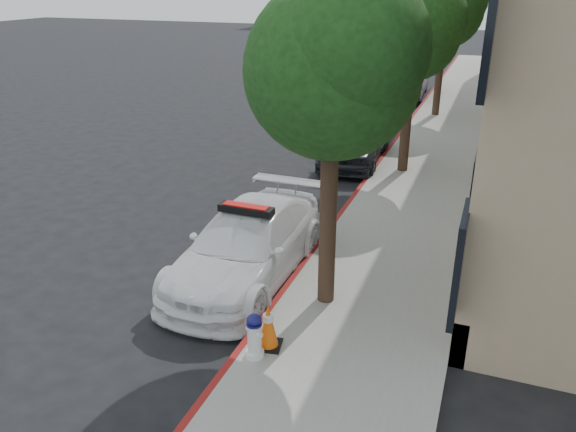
# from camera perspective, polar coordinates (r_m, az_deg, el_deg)

# --- Properties ---
(ground) EXTENTS (120.00, 120.00, 0.00)m
(ground) POSITION_cam_1_polar(r_m,az_deg,el_deg) (13.08, -5.80, -2.29)
(ground) COLOR black
(ground) RESTS_ON ground
(sidewalk) EXTENTS (3.20, 50.00, 0.15)m
(sidewalk) POSITION_cam_1_polar(r_m,az_deg,el_deg) (21.34, 15.24, 7.34)
(sidewalk) COLOR gray
(sidewalk) RESTS_ON ground
(curb_strip) EXTENTS (0.12, 50.00, 0.15)m
(curb_strip) POSITION_cam_1_polar(r_m,az_deg,el_deg) (21.52, 11.15, 7.85)
(curb_strip) COLOR maroon
(curb_strip) RESTS_ON ground
(tree_near) EXTENTS (2.92, 2.82, 5.62)m
(tree_near) POSITION_cam_1_polar(r_m,az_deg,el_deg) (8.97, 4.71, 14.61)
(tree_near) COLOR black
(tree_near) RESTS_ON sidewalk
(tree_mid) EXTENTS (2.77, 2.64, 5.43)m
(tree_mid) POSITION_cam_1_polar(r_m,az_deg,el_deg) (16.77, 12.75, 17.71)
(tree_mid) COLOR black
(tree_mid) RESTS_ON sidewalk
(tree_far) EXTENTS (3.10, 3.00, 5.81)m
(tree_far) POSITION_cam_1_polar(r_m,az_deg,el_deg) (24.68, 15.82, 19.53)
(tree_far) COLOR black
(tree_far) RESTS_ON sidewalk
(police_car) EXTENTS (2.02, 4.86, 1.55)m
(police_car) POSITION_cam_1_polar(r_m,az_deg,el_deg) (11.15, -4.17, -2.92)
(police_car) COLOR white
(police_car) RESTS_ON ground
(parked_car_mid) EXTENTS (2.07, 4.60, 1.54)m
(parked_car_mid) POSITION_cam_1_polar(r_m,az_deg,el_deg) (18.45, 6.86, 7.81)
(parked_car_mid) COLOR black
(parked_car_mid) RESTS_ON ground
(parked_car_far) EXTENTS (2.02, 5.05, 1.63)m
(parked_car_far) POSITION_cam_1_polar(r_m,az_deg,el_deg) (29.66, 12.12, 13.38)
(parked_car_far) COLOR #151B36
(parked_car_far) RESTS_ON ground
(fire_hydrant) EXTENTS (0.32, 0.29, 0.75)m
(fire_hydrant) POSITION_cam_1_polar(r_m,az_deg,el_deg) (8.81, -3.42, -12.10)
(fire_hydrant) COLOR silver
(fire_hydrant) RESTS_ON sidewalk
(traffic_cone) EXTENTS (0.47, 0.47, 0.77)m
(traffic_cone) POSITION_cam_1_polar(r_m,az_deg,el_deg) (9.00, -2.02, -11.07)
(traffic_cone) COLOR black
(traffic_cone) RESTS_ON sidewalk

